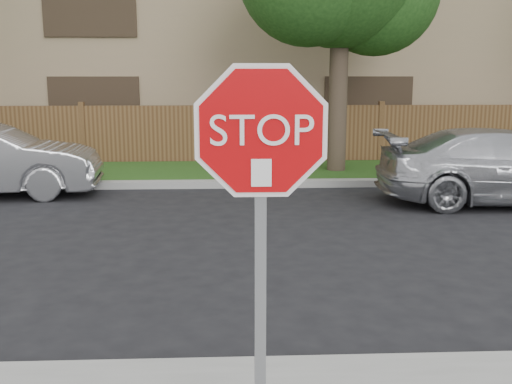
{
  "coord_description": "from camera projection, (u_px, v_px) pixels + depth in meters",
  "views": [
    {
      "loc": [
        -0.13,
        -4.69,
        2.46
      ],
      "look_at": [
        0.05,
        -0.9,
        1.7
      ],
      "focal_mm": 42.0,
      "sensor_mm": 36.0,
      "label": 1
    }
  ],
  "objects": [
    {
      "name": "far_curb",
      "position": [
        235.0,
        184.0,
        13.05
      ],
      "size": [
        70.0,
        0.3,
        0.15
      ],
      "primitive_type": "cube",
      "color": "gray",
      "rests_on": "ground"
    },
    {
      "name": "grass_strip",
      "position": [
        234.0,
        172.0,
        14.67
      ],
      "size": [
        70.0,
        3.0,
        0.12
      ],
      "primitive_type": "cube",
      "color": "#1E4714",
      "rests_on": "ground"
    },
    {
      "name": "sedan_right",
      "position": [
        508.0,
        167.0,
        11.32
      ],
      "size": [
        4.98,
        2.25,
        1.42
      ],
      "primitive_type": "imported",
      "rotation": [
        0.0,
        0.0,
        1.52
      ],
      "color": "#AFB1B6",
      "rests_on": "ground"
    },
    {
      "name": "stop_sign",
      "position": [
        261.0,
        190.0,
        3.27
      ],
      "size": [
        1.01,
        0.13,
        2.55
      ],
      "color": "gray",
      "rests_on": "sidewalk_near"
    },
    {
      "name": "apartment_building",
      "position": [
        231.0,
        42.0,
        21.04
      ],
      "size": [
        35.2,
        9.2,
        7.2
      ],
      "color": "#9E8662",
      "rests_on": "ground"
    },
    {
      "name": "ground",
      "position": [
        246.0,
        367.0,
        5.08
      ],
      "size": [
        90.0,
        90.0,
        0.0
      ],
      "primitive_type": "plane",
      "color": "black",
      "rests_on": "ground"
    },
    {
      "name": "fence",
      "position": [
        233.0,
        135.0,
        16.09
      ],
      "size": [
        70.0,
        0.12,
        1.6
      ],
      "primitive_type": "cube",
      "color": "#4D311B",
      "rests_on": "ground"
    }
  ]
}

